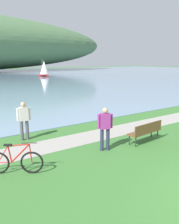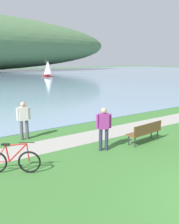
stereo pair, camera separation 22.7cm
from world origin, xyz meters
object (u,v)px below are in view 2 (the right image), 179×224
Objects in this scene: person_at_shoreline at (24,118)px; sailboat_nearest_to_shore at (48,69)px; park_bench_near_camera at (145,131)px; bicycle_beside_path at (13,161)px; person_on_the_grass at (104,126)px.

person_at_shoreline is 40.39m from sailboat_nearest_to_shore.
park_bench_near_camera is 5.56m from bicycle_beside_path.
bicycle_beside_path is at bearing 178.95° from person_on_the_grass.
park_bench_near_camera is 5.31m from person_at_shoreline.
person_on_the_grass is at bearing -112.00° from sailboat_nearest_to_shore.
park_bench_near_camera is at bearing -8.22° from person_on_the_grass.
sailboat_nearest_to_shore reaches higher than park_bench_near_camera.
bicycle_beside_path is at bearing -115.79° from person_at_shoreline.
person_on_the_grass is (-2.02, 0.29, 0.46)m from park_bench_near_camera.
person_on_the_grass is at bearing 171.78° from park_bench_near_camera.
park_bench_near_camera is at bearing -109.29° from sailboat_nearest_to_shore.
person_at_shoreline and person_on_the_grass have the same top height.
park_bench_near_camera is 2.09m from person_on_the_grass.
sailboat_nearest_to_shore is (19.38, 39.16, 1.28)m from bicycle_beside_path.
park_bench_near_camera is 1.07× the size of person_on_the_grass.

